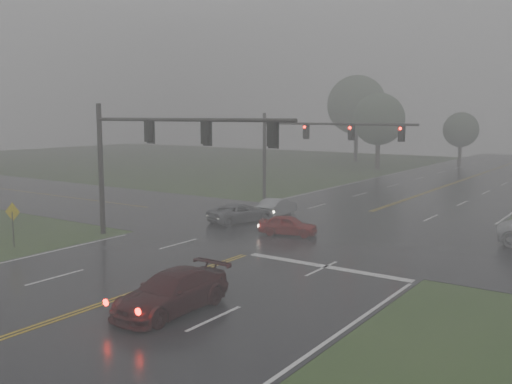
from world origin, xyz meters
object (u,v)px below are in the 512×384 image
Objects in this scene: sedan_silver at (277,216)px; sedan_red at (288,235)px; signal_gantry_near at (150,145)px; signal_gantry_far at (307,140)px; sedan_maroon at (172,311)px; car_grey at (241,222)px.

sedan_red is at bearing 123.09° from sedan_silver.
sedan_red is 6.44m from sedan_silver.
signal_gantry_near reaches higher than signal_gantry_far.
sedan_maroon reaches higher than sedan_silver.
sedan_maroon is 20.26m from sedan_silver.
signal_gantry_near is at bearing 122.30° from sedan_red.
signal_gantry_near is (-5.29, -5.97, 5.48)m from sedan_red.
signal_gantry_near is (-1.28, -11.01, 5.48)m from sedan_silver.
signal_gantry_far is (-5.32, 11.57, 5.14)m from sedan_red.
signal_gantry_far is at bearing 8.57° from sedan_red.
signal_gantry_far is (-8.78, 25.36, 5.14)m from sedan_maroon.
signal_gantry_near is at bearing 77.91° from sedan_silver.
car_grey is at bearing 85.81° from signal_gantry_near.
signal_gantry_far is at bearing -67.22° from car_grey.
car_grey is 0.34× the size of signal_gantry_far.
sedan_maroon is at bearing -70.90° from signal_gantry_far.
car_grey reaches higher than sedan_red.
car_grey is 9.42m from signal_gantry_near.
sedan_silver is (-7.48, 18.83, 0.00)m from sedan_maroon.
sedan_silver is at bearing 112.27° from sedan_maroon.
car_grey is (-8.20, 15.46, 0.00)m from sedan_maroon.
signal_gantry_far is (-0.03, 17.54, -0.34)m from signal_gantry_near.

